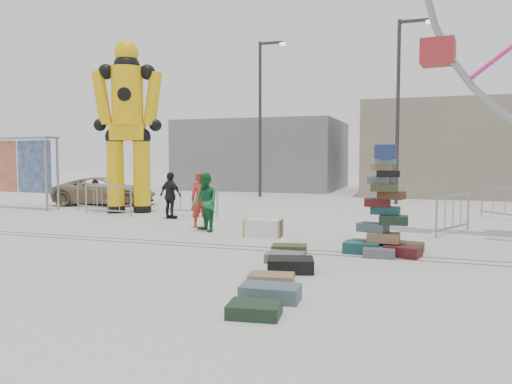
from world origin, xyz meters
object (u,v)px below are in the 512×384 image
(banner_scaffold, at_px, (17,155))
(crash_test_dummy, at_px, (128,120))
(steamer_trunk, at_px, (263,228))
(barricade_dummy_a, at_px, (94,197))
(lamp_post_right, at_px, (400,102))
(pedestrian_green, at_px, (205,202))
(barricade_wheel_back, at_px, (505,203))
(pedestrian_black, at_px, (171,195))
(lamp_post_left, at_px, (262,111))
(parked_suv, at_px, (105,191))
(pedestrian_red, at_px, (201,199))
(barricade_wheel_front, at_px, (453,214))
(barricade_dummy_b, at_px, (108,200))
(barricade_dummy_c, at_px, (192,200))
(suitcase_tower, at_px, (384,223))

(banner_scaffold, bearing_deg, crash_test_dummy, 6.99)
(steamer_trunk, distance_m, barricade_dummy_a, 8.91)
(lamp_post_right, distance_m, banner_scaffold, 16.20)
(steamer_trunk, relative_size, pedestrian_green, 0.58)
(barricade_wheel_back, bearing_deg, pedestrian_green, -95.06)
(barricade_dummy_a, distance_m, pedestrian_black, 4.10)
(lamp_post_left, distance_m, parked_suv, 9.05)
(lamp_post_right, xyz_separation_m, pedestrian_red, (-5.17, -9.45, -3.65))
(pedestrian_red, relative_size, parked_suv, 0.38)
(barricade_wheel_front, distance_m, pedestrian_black, 8.88)
(pedestrian_red, xyz_separation_m, pedestrian_green, (0.47, -0.71, -0.00))
(steamer_trunk, height_order, barricade_dummy_b, barricade_dummy_b)
(barricade_wheel_front, bearing_deg, steamer_trunk, 140.38)
(lamp_post_right, bearing_deg, pedestrian_green, -114.83)
(barricade_dummy_a, relative_size, pedestrian_black, 1.27)
(crash_test_dummy, xyz_separation_m, pedestrian_red, (4.22, -2.73, -2.62))
(barricade_dummy_c, relative_size, pedestrian_green, 1.21)
(lamp_post_right, bearing_deg, barricade_dummy_c, -134.08)
(crash_test_dummy, bearing_deg, barricade_dummy_a, 157.47)
(steamer_trunk, bearing_deg, pedestrian_red, 149.99)
(barricade_dummy_a, relative_size, pedestrian_red, 1.20)
(banner_scaffold, relative_size, barricade_dummy_a, 2.01)
(lamp_post_right, xyz_separation_m, barricade_wheel_back, (3.64, -4.47, -3.93))
(banner_scaffold, xyz_separation_m, barricade_wheel_front, (16.34, -1.57, -1.61))
(pedestrian_black, bearing_deg, lamp_post_right, -115.02)
(barricade_wheel_front, xyz_separation_m, pedestrian_green, (-6.53, -1.76, 0.28))
(lamp_post_right, xyz_separation_m, crash_test_dummy, (-9.38, -6.72, -1.03))
(barricade_dummy_c, height_order, pedestrian_red, pedestrian_red)
(barricade_dummy_c, height_order, pedestrian_green, pedestrian_green)
(lamp_post_left, height_order, barricade_dummy_c, lamp_post_left)
(suitcase_tower, bearing_deg, steamer_trunk, 164.21)
(lamp_post_right, xyz_separation_m, parked_suv, (-12.08, -4.41, -3.88))
(barricade_dummy_c, bearing_deg, banner_scaffold, -175.05)
(steamer_trunk, distance_m, barricade_dummy_b, 7.24)
(barricade_wheel_back, height_order, pedestrian_black, pedestrian_black)
(crash_test_dummy, xyz_separation_m, barricade_dummy_c, (2.70, -0.18, -2.90))
(parked_suv, bearing_deg, lamp_post_left, -53.03)
(lamp_post_left, height_order, parked_suv, lamp_post_left)
(suitcase_tower, bearing_deg, pedestrian_red, 163.31)
(barricade_wheel_back, bearing_deg, parked_suv, -129.55)
(lamp_post_right, bearing_deg, steamer_trunk, -105.39)
(steamer_trunk, distance_m, pedestrian_black, 4.94)
(lamp_post_left, bearing_deg, barricade_dummy_b, -104.83)
(steamer_trunk, distance_m, barricade_dummy_c, 5.24)
(suitcase_tower, xyz_separation_m, pedestrian_black, (-7.29, 3.96, 0.14))
(suitcase_tower, distance_m, crash_test_dummy, 11.26)
(suitcase_tower, distance_m, parked_suv, 14.39)
(lamp_post_right, relative_size, pedestrian_black, 5.06)
(pedestrian_red, bearing_deg, barricade_wheel_front, -27.89)
(lamp_post_left, height_order, barricade_dummy_a, lamp_post_left)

